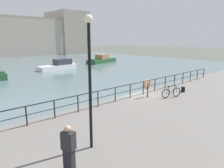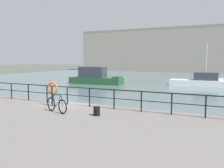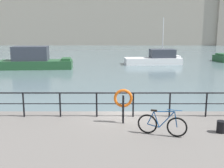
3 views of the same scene
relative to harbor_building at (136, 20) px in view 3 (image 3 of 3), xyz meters
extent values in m
plane|color=#4C5147|center=(-5.55, -61.74, -6.14)|extent=(240.00, 240.00, 0.00)
cube|color=slate|center=(-5.55, -31.54, -6.14)|extent=(80.00, 60.00, 0.01)
cube|color=#A89E8E|center=(-5.55, 0.01, -0.39)|extent=(69.78, 13.98, 11.51)
cube|color=#23512D|center=(-14.72, -43.13, -5.67)|extent=(8.05, 2.79, 0.93)
cube|color=#333842|center=(-15.25, -43.17, -4.42)|extent=(3.93, 2.17, 1.55)
cube|color=#23512D|center=(-11.40, -42.90, -5.08)|extent=(1.06, 1.64, 0.24)
cube|color=white|center=(-1.22, -39.38, -5.73)|extent=(7.11, 2.84, 0.80)
cube|color=#333842|center=(-0.05, -39.26, -4.81)|extent=(3.17, 2.09, 1.04)
cube|color=white|center=(1.68, -39.09, -5.21)|extent=(0.98, 1.59, 0.24)
cylinder|color=silver|center=(-0.05, -39.26, -2.39)|extent=(0.10, 0.10, 3.81)
cube|color=#23512D|center=(8.37, -36.94, -5.18)|extent=(1.50, 1.96, 0.24)
cylinder|color=black|center=(-10.06, -62.49, -4.70)|extent=(0.07, 0.07, 1.05)
cylinder|color=black|center=(-8.50, -62.49, -4.70)|extent=(0.07, 0.07, 1.05)
cylinder|color=black|center=(-6.94, -62.49, -4.70)|extent=(0.07, 0.07, 1.05)
cylinder|color=black|center=(-5.38, -62.49, -4.70)|extent=(0.07, 0.07, 1.05)
cylinder|color=black|center=(-3.82, -62.49, -4.70)|extent=(0.07, 0.07, 1.05)
cylinder|color=black|center=(-2.26, -62.49, -4.70)|extent=(0.07, 0.07, 1.05)
cylinder|color=black|center=(-6.94, -62.49, -4.18)|extent=(24.96, 0.06, 0.06)
cylinder|color=black|center=(-6.94, -62.49, -4.65)|extent=(24.96, 0.04, 0.04)
torus|color=black|center=(-4.01, -64.71, -4.87)|extent=(0.70, 0.29, 0.72)
torus|color=black|center=(-5.00, -64.38, -4.87)|extent=(0.70, 0.29, 0.72)
cylinder|color=#194C8C|center=(-4.35, -64.60, -4.63)|extent=(0.53, 0.21, 0.66)
cylinder|color=#194C8C|center=(-4.69, -64.48, -4.66)|extent=(0.23, 0.11, 0.58)
cylinder|color=#194C8C|center=(-4.45, -64.57, -4.34)|extent=(0.70, 0.26, 0.11)
cylinder|color=#194C8C|center=(-4.80, -64.45, -4.91)|extent=(0.42, 0.17, 0.12)
cylinder|color=#194C8C|center=(-4.90, -64.42, -4.62)|extent=(0.26, 0.12, 0.51)
cylinder|color=#194C8C|center=(-4.06, -64.70, -4.59)|extent=(0.14, 0.08, 0.57)
cube|color=black|center=(-4.79, -64.45, -4.34)|extent=(0.24, 0.16, 0.05)
cylinder|color=#194C8C|center=(-4.11, -64.68, -4.26)|extent=(0.50, 0.19, 0.02)
cylinder|color=black|center=(-2.29, -64.30, -5.01)|extent=(0.32, 0.32, 0.44)
cylinder|color=black|center=(-5.84, -63.31, -4.65)|extent=(0.08, 0.08, 1.15)
torus|color=orange|center=(-5.84, -63.25, -4.21)|extent=(0.75, 0.11, 0.75)
camera|label=1|loc=(-18.06, -72.81, -0.83)|focal=32.72mm
camera|label=2|loc=(3.63, -74.48, -2.53)|focal=40.05mm
camera|label=3|loc=(-6.28, -74.00, -1.36)|focal=45.00mm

